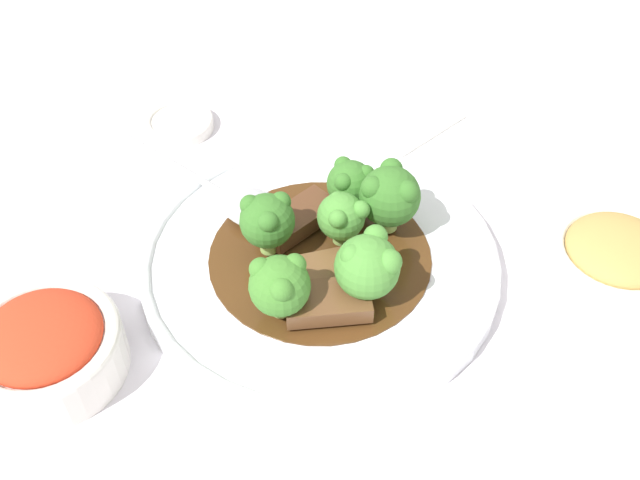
{
  "coord_description": "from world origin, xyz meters",
  "views": [
    {
      "loc": [
        -0.27,
        -0.34,
        0.48
      ],
      "look_at": [
        0.0,
        0.0,
        0.03
      ],
      "focal_mm": 42.0,
      "sensor_mm": 36.0,
      "label": 1
    }
  ],
  "objects_px": {
    "beef_strip_0": "(330,267)",
    "broccoli_floret_5": "(345,219)",
    "broccoli_floret_1": "(372,263)",
    "broccoli_floret_0": "(267,220)",
    "side_bowl_kimchi": "(46,347)",
    "broccoli_floret_3": "(280,285)",
    "sauce_dish": "(180,123)",
    "broccoli_floret_4": "(390,195)",
    "side_bowl_appetizer": "(615,261)",
    "beef_strip_1": "(298,219)",
    "broccoli_floret_2": "(350,183)",
    "main_plate": "(320,260)",
    "serving_spoon": "(237,199)",
    "beef_strip_2": "(328,302)"
  },
  "relations": [
    {
      "from": "broccoli_floret_3",
      "to": "broccoli_floret_4",
      "type": "distance_m",
      "value": 0.13
    },
    {
      "from": "beef_strip_0",
      "to": "beef_strip_2",
      "type": "distance_m",
      "value": 0.04
    },
    {
      "from": "broccoli_floret_2",
      "to": "sauce_dish",
      "type": "bearing_deg",
      "value": 101.72
    },
    {
      "from": "beef_strip_2",
      "to": "broccoli_floret_3",
      "type": "distance_m",
      "value": 0.04
    },
    {
      "from": "broccoli_floret_4",
      "to": "side_bowl_appetizer",
      "type": "xyz_separation_m",
      "value": [
        0.11,
        -0.15,
        -0.03
      ]
    },
    {
      "from": "broccoli_floret_2",
      "to": "broccoli_floret_4",
      "type": "bearing_deg",
      "value": -77.52
    },
    {
      "from": "broccoli_floret_1",
      "to": "broccoli_floret_3",
      "type": "bearing_deg",
      "value": 157.79
    },
    {
      "from": "beef_strip_2",
      "to": "broccoli_floret_1",
      "type": "height_order",
      "value": "broccoli_floret_1"
    },
    {
      "from": "broccoli_floret_0",
      "to": "side_bowl_kimchi",
      "type": "xyz_separation_m",
      "value": [
        -0.19,
        0.02,
        -0.03
      ]
    },
    {
      "from": "serving_spoon",
      "to": "side_bowl_kimchi",
      "type": "xyz_separation_m",
      "value": [
        -0.2,
        -0.05,
        0.0
      ]
    },
    {
      "from": "side_bowl_appetizer",
      "to": "side_bowl_kimchi",
      "type": "bearing_deg",
      "value": 152.11
    },
    {
      "from": "sauce_dish",
      "to": "broccoli_floret_1",
      "type": "bearing_deg",
      "value": -91.12
    },
    {
      "from": "main_plate",
      "to": "beef_strip_1",
      "type": "xyz_separation_m",
      "value": [
        0.01,
        0.04,
        0.02
      ]
    },
    {
      "from": "beef_strip_2",
      "to": "broccoli_floret_3",
      "type": "height_order",
      "value": "broccoli_floret_3"
    },
    {
      "from": "main_plate",
      "to": "serving_spoon",
      "type": "relative_size",
      "value": 1.29
    },
    {
      "from": "beef_strip_0",
      "to": "broccoli_floret_0",
      "type": "xyz_separation_m",
      "value": [
        -0.02,
        0.05,
        0.03
      ]
    },
    {
      "from": "beef_strip_2",
      "to": "broccoli_floret_2",
      "type": "distance_m",
      "value": 0.12
    },
    {
      "from": "side_bowl_kimchi",
      "to": "sauce_dish",
      "type": "relative_size",
      "value": 1.64
    },
    {
      "from": "beef_strip_1",
      "to": "broccoli_floret_2",
      "type": "xyz_separation_m",
      "value": [
        0.05,
        -0.01,
        0.02
      ]
    },
    {
      "from": "broccoli_floret_1",
      "to": "broccoli_floret_5",
      "type": "distance_m",
      "value": 0.06
    },
    {
      "from": "broccoli_floret_0",
      "to": "side_bowl_appetizer",
      "type": "height_order",
      "value": "broccoli_floret_0"
    },
    {
      "from": "side_bowl_appetizer",
      "to": "sauce_dish",
      "type": "relative_size",
      "value": 1.57
    },
    {
      "from": "beef_strip_0",
      "to": "side_bowl_appetizer",
      "type": "xyz_separation_m",
      "value": [
        0.18,
        -0.14,
        0.0
      ]
    },
    {
      "from": "main_plate",
      "to": "sauce_dish",
      "type": "height_order",
      "value": "main_plate"
    },
    {
      "from": "beef_strip_0",
      "to": "broccoli_floret_0",
      "type": "relative_size",
      "value": 1.44
    },
    {
      "from": "broccoli_floret_4",
      "to": "side_bowl_kimchi",
      "type": "relative_size",
      "value": 0.54
    },
    {
      "from": "side_bowl_kimchi",
      "to": "broccoli_floret_2",
      "type": "bearing_deg",
      "value": -4.11
    },
    {
      "from": "broccoli_floret_5",
      "to": "broccoli_floret_2",
      "type": "bearing_deg",
      "value": 43.93
    },
    {
      "from": "side_bowl_kimchi",
      "to": "side_bowl_appetizer",
      "type": "relative_size",
      "value": 1.05
    },
    {
      "from": "broccoli_floret_3",
      "to": "beef_strip_0",
      "type": "bearing_deg",
      "value": 8.66
    },
    {
      "from": "beef_strip_0",
      "to": "side_bowl_kimchi",
      "type": "height_order",
      "value": "side_bowl_kimchi"
    },
    {
      "from": "broccoli_floret_0",
      "to": "broccoli_floret_2",
      "type": "height_order",
      "value": "broccoli_floret_0"
    },
    {
      "from": "beef_strip_1",
      "to": "broccoli_floret_3",
      "type": "relative_size",
      "value": 1.39
    },
    {
      "from": "beef_strip_0",
      "to": "broccoli_floret_1",
      "type": "bearing_deg",
      "value": -72.11
    },
    {
      "from": "broccoli_floret_0",
      "to": "broccoli_floret_1",
      "type": "xyz_separation_m",
      "value": [
        0.04,
        -0.09,
        -0.0
      ]
    },
    {
      "from": "beef_strip_1",
      "to": "broccoli_floret_2",
      "type": "height_order",
      "value": "broccoli_floret_2"
    },
    {
      "from": "broccoli_floret_1",
      "to": "broccoli_floret_5",
      "type": "height_order",
      "value": "broccoli_floret_1"
    },
    {
      "from": "beef_strip_1",
      "to": "broccoli_floret_2",
      "type": "distance_m",
      "value": 0.06
    },
    {
      "from": "broccoli_floret_5",
      "to": "sauce_dish",
      "type": "relative_size",
      "value": 0.7
    },
    {
      "from": "broccoli_floret_3",
      "to": "sauce_dish",
      "type": "xyz_separation_m",
      "value": [
        0.07,
        0.28,
        -0.04
      ]
    },
    {
      "from": "main_plate",
      "to": "beef_strip_1",
      "type": "height_order",
      "value": "beef_strip_1"
    },
    {
      "from": "broccoli_floret_0",
      "to": "broccoli_floret_1",
      "type": "bearing_deg",
      "value": -67.82
    },
    {
      "from": "beef_strip_0",
      "to": "serving_spoon",
      "type": "bearing_deg",
      "value": 96.56
    },
    {
      "from": "broccoli_floret_4",
      "to": "serving_spoon",
      "type": "xyz_separation_m",
      "value": [
        -0.09,
        0.11,
        -0.03
      ]
    },
    {
      "from": "main_plate",
      "to": "beef_strip_2",
      "type": "distance_m",
      "value": 0.06
    },
    {
      "from": "broccoli_floret_1",
      "to": "sauce_dish",
      "type": "height_order",
      "value": "broccoli_floret_1"
    },
    {
      "from": "beef_strip_2",
      "to": "serving_spoon",
      "type": "relative_size",
      "value": 0.32
    },
    {
      "from": "beef_strip_0",
      "to": "broccoli_floret_1",
      "type": "relative_size",
      "value": 1.43
    },
    {
      "from": "beef_strip_0",
      "to": "broccoli_floret_5",
      "type": "xyz_separation_m",
      "value": [
        0.03,
        0.02,
        0.02
      ]
    },
    {
      "from": "broccoli_floret_2",
      "to": "side_bowl_kimchi",
      "type": "distance_m",
      "value": 0.28
    }
  ]
}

